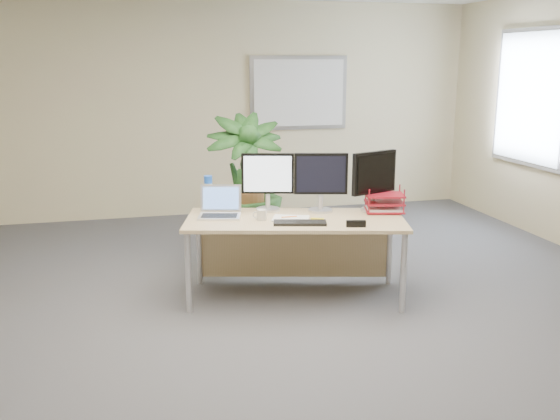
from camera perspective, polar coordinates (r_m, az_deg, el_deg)
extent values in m
plane|color=#454549|center=(4.56, 0.58, -11.99)|extent=(8.00, 8.00, 0.00)
cube|color=beige|center=(8.07, -6.68, 9.08)|extent=(7.00, 0.04, 2.70)
cube|color=#A2A2A6|center=(8.27, 1.72, 10.66)|extent=(1.30, 0.03, 0.95)
cube|color=silver|center=(8.25, 1.76, 10.65)|extent=(1.20, 0.01, 0.85)
cube|color=#A2A2A6|center=(7.74, 21.93, 9.51)|extent=(0.03, 1.30, 1.55)
cube|color=silver|center=(7.73, 21.81, 9.52)|extent=(0.01, 1.20, 1.45)
cube|color=tan|center=(5.15, 1.40, -0.94)|extent=(1.93, 1.18, 0.03)
cube|color=tan|center=(5.58, 1.31, -3.48)|extent=(1.65, 0.44, 0.54)
cylinder|color=silver|center=(4.99, -8.39, -5.70)|extent=(0.05, 0.05, 0.66)
cylinder|color=silver|center=(5.03, 11.22, -5.68)|extent=(0.05, 0.05, 0.66)
cylinder|color=silver|center=(5.61, -7.41, -3.50)|extent=(0.05, 0.05, 0.66)
cylinder|color=silver|center=(5.64, 9.98, -3.50)|extent=(0.05, 0.05, 0.66)
imported|color=#133515|center=(5.96, -3.36, 1.76)|extent=(0.89, 0.89, 1.50)
cylinder|color=silver|center=(5.42, -1.12, 0.07)|extent=(0.20, 0.20, 0.02)
cylinder|color=silver|center=(5.41, -1.12, 0.81)|extent=(0.04, 0.04, 0.12)
cube|color=black|center=(5.36, -1.13, 3.36)|extent=(0.45, 0.15, 0.35)
cube|color=white|center=(5.33, -1.14, 3.31)|extent=(0.40, 0.11, 0.31)
cylinder|color=silver|center=(5.39, 3.71, -0.03)|extent=(0.21, 0.21, 0.02)
cylinder|color=silver|center=(5.38, 3.72, 0.72)|extent=(0.04, 0.04, 0.12)
cube|color=black|center=(5.33, 3.76, 3.33)|extent=(0.45, 0.15, 0.35)
cube|color=black|center=(5.30, 3.78, 3.28)|extent=(0.40, 0.11, 0.31)
cylinder|color=silver|center=(5.46, 8.48, 0.02)|extent=(0.21, 0.21, 0.02)
cylinder|color=silver|center=(5.44, 8.51, 0.78)|extent=(0.04, 0.04, 0.13)
cube|color=black|center=(5.39, 8.61, 3.41)|extent=(0.45, 0.21, 0.36)
cube|color=black|center=(5.37, 8.80, 3.37)|extent=(0.40, 0.16, 0.32)
cube|color=silver|center=(5.20, -5.55, -0.59)|extent=(0.39, 0.32, 0.02)
cube|color=black|center=(5.19, -5.57, -0.50)|extent=(0.32, 0.22, 0.00)
cube|color=silver|center=(5.32, -5.42, 1.11)|extent=(0.35, 0.14, 0.23)
cube|color=#5B8CEB|center=(5.31, -5.43, 1.09)|extent=(0.30, 0.12, 0.18)
cube|color=black|center=(4.97, 1.84, -1.17)|extent=(0.44, 0.24, 0.02)
cylinder|color=silver|center=(5.09, -1.69, -0.44)|extent=(0.08, 0.08, 0.09)
torus|color=silver|center=(5.08, -2.18, -0.47)|extent=(0.06, 0.03, 0.06)
cube|color=silver|center=(5.12, 0.99, -0.79)|extent=(0.35, 0.31, 0.01)
cylinder|color=orange|center=(5.14, 0.84, -0.62)|extent=(0.13, 0.01, 0.01)
cylinder|color=yellow|center=(5.12, 3.43, -0.80)|extent=(0.11, 0.06, 0.01)
cylinder|color=silver|center=(5.45, -6.55, 1.23)|extent=(0.08, 0.08, 0.24)
cylinder|color=blue|center=(5.42, -6.59, 2.79)|extent=(0.07, 0.07, 0.06)
cylinder|color=blue|center=(5.45, -6.55, 1.34)|extent=(0.08, 0.08, 0.08)
cube|color=maroon|center=(5.44, 9.49, -0.02)|extent=(0.37, 0.32, 0.01)
cube|color=maroon|center=(5.42, 9.52, 0.68)|extent=(0.37, 0.32, 0.01)
cube|color=maroon|center=(5.41, 9.55, 1.39)|extent=(0.37, 0.32, 0.01)
cube|color=silver|center=(5.44, 9.50, 0.13)|extent=(0.34, 0.28, 0.02)
cube|color=black|center=(4.92, 6.96, -1.25)|extent=(0.16, 0.08, 0.05)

